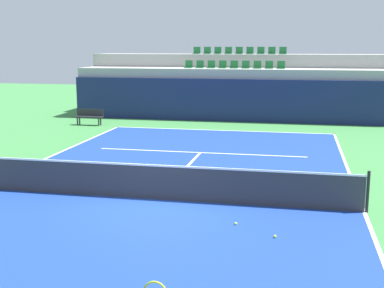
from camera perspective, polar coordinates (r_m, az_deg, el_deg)
ground_plane at (r=14.15m, az=-3.97°, el=-6.18°), size 80.00×80.00×0.00m
court_surface at (r=14.15m, az=-3.97°, el=-6.16°), size 11.00×24.00×0.01m
baseline_far at (r=25.58m, az=3.27°, el=1.52°), size 11.00×0.10×0.00m
sideline_right at (r=13.77m, az=18.62°, el=-7.18°), size 0.10×24.00×0.00m
service_line_far at (r=20.20m, az=0.93°, el=-0.96°), size 8.26×0.10×0.00m
centre_service_line at (r=17.14m, az=-1.08°, el=-3.09°), size 0.10×6.40×0.00m
back_wall at (r=28.66m, az=4.28°, el=4.86°), size 18.17×0.30×2.36m
stands_tier_lower at (r=29.96m, az=4.62°, el=5.62°), size 18.17×2.40×2.89m
stands_tier_upper at (r=32.31m, az=5.17°, el=6.68°), size 18.17×2.40×3.67m
seating_row_lower at (r=29.96m, az=4.69°, el=8.63°), size 5.79×0.44×0.44m
seating_row_upper at (r=32.32m, az=5.25°, el=10.16°), size 5.79×0.44×0.44m
tennis_net at (r=14.01m, az=-4.00°, el=-4.19°), size 11.08×0.08×1.07m
player_bench at (r=27.86m, az=-11.34°, el=3.12°), size 1.50×0.40×0.85m
tennis_ball_0 at (r=11.52m, az=9.21°, el=-10.11°), size 0.07×0.07×0.07m
tennis_ball_2 at (r=12.19m, az=4.89°, el=-8.81°), size 0.07×0.07×0.07m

